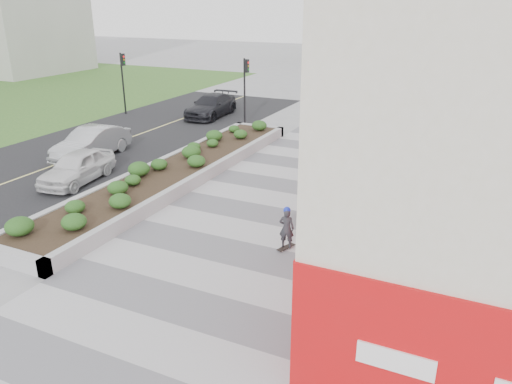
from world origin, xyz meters
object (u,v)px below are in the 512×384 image
traffic_signal_near (246,82)px  car_silver (92,143)px  car_dark (211,106)px  traffic_signal_far (123,74)px  planter (176,170)px  skateboarder (287,228)px  car_white (77,167)px

traffic_signal_near → car_silver: 10.61m
traffic_signal_near → car_dark: (-3.35, 1.38, -2.02)m
traffic_signal_far → planter: bearing=-42.5°
skateboarder → planter: bearing=169.5°
car_dark → traffic_signal_near: bearing=-25.5°
planter → skateboarder: bearing=-31.1°
car_silver → car_dark: (0.60, 11.02, -0.02)m
traffic_signal_far → skateboarder: traffic_signal_far is taller
car_white → car_silver: car_silver is taller
traffic_signal_near → car_dark: 4.15m
car_white → car_silver: (-2.01, 3.11, 0.07)m
car_white → car_silver: size_ratio=0.88×
skateboarder → car_silver: size_ratio=0.32×
skateboarder → car_white: (-10.73, 2.01, -0.05)m
traffic_signal_near → car_dark: bearing=157.6°
planter → skateboarder: (7.06, -4.26, 0.33)m
planter → traffic_signal_far: size_ratio=4.29×
planter → car_white: (-3.68, -2.24, 0.28)m
planter → car_silver: (-5.68, 0.86, 0.35)m
skateboarder → car_dark: size_ratio=0.29×
traffic_signal_far → car_white: bearing=-59.4°
skateboarder → car_dark: 20.19m
car_silver → car_dark: car_silver is taller
skateboarder → car_silver: (-12.74, 5.12, 0.02)m
car_white → traffic_signal_near: bearing=73.6°
skateboarder → car_white: skateboarder is taller
skateboarder → car_white: size_ratio=0.36×
planter → skateboarder: size_ratio=12.16×
traffic_signal_near → car_silver: traffic_signal_near is taller
planter → car_white: 4.32m
planter → skateboarder: 8.25m
planter → car_dark: bearing=113.2°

